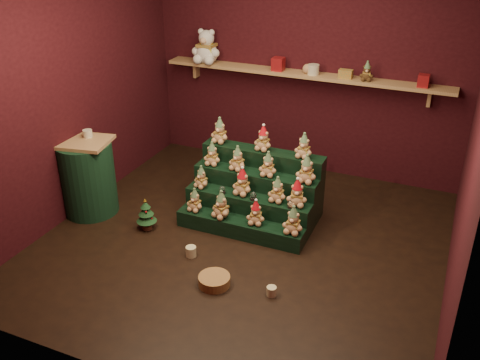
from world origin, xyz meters
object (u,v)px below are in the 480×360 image
at_px(riser_tier_front, 240,227).
at_px(mug_left, 191,251).
at_px(wicker_basket, 214,281).
at_px(brown_bear, 367,71).
at_px(snow_globe_c, 290,204).
at_px(white_bear, 207,42).
at_px(snow_globe_a, 222,190).
at_px(mini_christmas_tree, 146,214).
at_px(snow_globe_b, 253,196).
at_px(mug_right, 272,291).
at_px(side_table, 88,177).

xyz_separation_m(riser_tier_front, mug_left, (-0.29, -0.55, -0.04)).
xyz_separation_m(wicker_basket, brown_bear, (0.74, 2.60, 1.38)).
distance_m(snow_globe_c, white_bear, 2.60).
bearing_deg(snow_globe_a, mini_christmas_tree, -147.51).
xyz_separation_m(snow_globe_a, brown_bear, (1.13, 1.57, 1.02)).
distance_m(riser_tier_front, mini_christmas_tree, 1.02).
relative_size(mug_left, white_bear, 0.19).
height_order(snow_globe_b, white_bear, white_bear).
distance_m(snow_globe_b, snow_globe_c, 0.41).
height_order(mug_right, brown_bear, brown_bear).
xyz_separation_m(riser_tier_front, mini_christmas_tree, (-0.97, -0.28, 0.09)).
bearing_deg(mini_christmas_tree, mug_left, -21.40).
relative_size(snow_globe_c, mug_right, 0.95).
bearing_deg(snow_globe_a, riser_tier_front, -30.45).
bearing_deg(white_bear, mug_right, -54.30).
distance_m(snow_globe_a, mini_christmas_tree, 0.86).
bearing_deg(snow_globe_a, wicker_basket, -69.18).
bearing_deg(mug_right, mini_christmas_tree, 162.19).
bearing_deg(side_table, riser_tier_front, -4.70).
relative_size(snow_globe_a, wicker_basket, 0.31).
relative_size(riser_tier_front, mug_right, 15.63).
bearing_deg(brown_bear, riser_tier_front, -126.22).
distance_m(mini_christmas_tree, wicker_basket, 1.25).
relative_size(side_table, mug_left, 8.31).
bearing_deg(snow_globe_c, mini_christmas_tree, -163.14).
bearing_deg(mini_christmas_tree, riser_tier_front, 16.35).
distance_m(mug_left, mug_right, 0.99).
bearing_deg(side_table, mini_christmas_tree, -17.28).
distance_m(wicker_basket, white_bear, 3.30).
xyz_separation_m(wicker_basket, white_bear, (-1.33, 2.60, 1.54)).
distance_m(mug_left, brown_bear, 2.90).
bearing_deg(snow_globe_c, side_table, -170.98).
height_order(mug_left, mug_right, mug_left).
height_order(mug_right, wicker_basket, wicker_basket).
xyz_separation_m(snow_globe_a, white_bear, (-0.93, 1.57, 1.18)).
bearing_deg(white_bear, snow_globe_c, -43.25).
bearing_deg(brown_bear, snow_globe_c, -112.76).
relative_size(snow_globe_c, mini_christmas_tree, 0.23).
distance_m(snow_globe_c, mini_christmas_tree, 1.55).
bearing_deg(snow_globe_c, mug_left, -137.98).
height_order(snow_globe_a, wicker_basket, snow_globe_a).
distance_m(snow_globe_a, mug_right, 1.39).
bearing_deg(wicker_basket, brown_bear, 74.18).
xyz_separation_m(mug_right, white_bear, (-1.86, 2.54, 1.55)).
xyz_separation_m(riser_tier_front, white_bear, (-1.20, 1.73, 1.50)).
distance_m(mug_right, white_bear, 3.51).
xyz_separation_m(snow_globe_a, snow_globe_b, (0.36, 0.00, 0.00)).
relative_size(snow_globe_c, white_bear, 0.16).
height_order(snow_globe_c, mini_christmas_tree, snow_globe_c).
relative_size(riser_tier_front, white_bear, 2.58).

